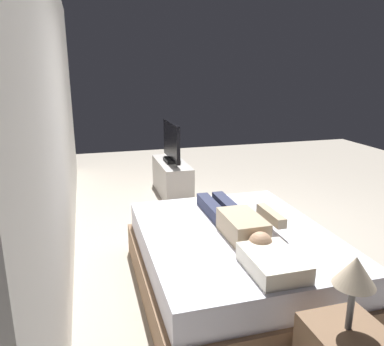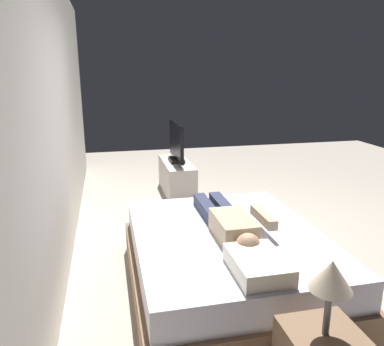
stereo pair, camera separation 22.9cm
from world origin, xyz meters
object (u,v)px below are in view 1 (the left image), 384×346
Objects in this scene: bed at (235,262)px; person at (238,221)px; tv at (171,143)px; tv_stand at (172,178)px; lamp at (355,273)px; pillow at (273,263)px; remote at (273,218)px.

person is (0.03, -0.03, 0.36)m from bed.
tv reaches higher than person.
tv is (-0.00, -0.00, 0.53)m from tv_stand.
person is at bearing 4.29° from lamp.
tv reaches higher than lamp.
bed is at bearing 0.00° from pillow.
lamp reaches higher than tv_stand.
bed is 2.69m from tv_stand.
tv reaches higher than remote.
bed is at bearing 5.67° from lamp.
pillow is 0.38× the size of person.
person is at bearing -2.41° from pillow.
tv is 2.10× the size of lamp.
tv is (2.69, -0.06, 0.52)m from bed.
tv is (2.66, -0.04, 0.16)m from person.
person is at bearing 110.47° from remote.
remote is 2.55m from tv_stand.
pillow is (-0.65, 0.00, 0.34)m from bed.
lamp is at bearing -179.10° from tv_stand.
lamp is (-0.62, -0.13, 0.25)m from pillow.
person is 1.32m from lamp.
pillow is 3.34m from tv.
person is (0.68, -0.03, 0.02)m from pillow.
lamp is (-3.96, -0.06, 0.60)m from tv_stand.
person reaches higher than bed.
pillow is at bearing 11.52° from lamp.
tv_stand is (3.34, -0.06, -0.35)m from pillow.
remote is at bearing -27.51° from pillow.
bed is 0.73m from pillow.
remote is 1.51m from lamp.
pillow reaches higher than remote.
lamp is at bearing -174.33° from bed.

